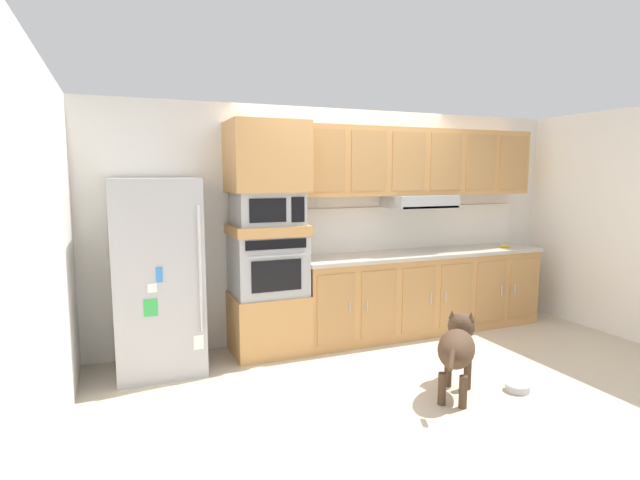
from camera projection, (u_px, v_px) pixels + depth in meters
name	position (u px, v px, depth m)	size (l,w,h in m)	color
ground_plane	(390.00, 363.00, 4.77)	(9.60, 9.60, 0.00)	beige
back_kitchen_wall	(342.00, 223.00, 5.62)	(6.20, 0.12, 2.50)	silver
side_panel_left	(52.00, 251.00, 3.55)	(0.12, 7.10, 2.50)	silver
side_panel_right	(607.00, 222.00, 5.66)	(0.12, 7.10, 2.50)	white
refrigerator	(157.00, 276.00, 4.51)	(0.76, 0.73, 1.76)	#ADADB2
oven_base_cabinet	(269.00, 323.00, 5.05)	(0.74, 0.62, 0.60)	tan
built_in_oven	(268.00, 264.00, 4.97)	(0.70, 0.62, 0.60)	#A8AAAF
appliance_mid_shelf	(267.00, 230.00, 4.92)	(0.74, 0.62, 0.10)	tan
microwave	(267.00, 208.00, 4.89)	(0.64, 0.54, 0.32)	#A8AAAF
appliance_upper_cabinet	(266.00, 157.00, 4.83)	(0.74, 0.62, 0.68)	tan
lower_cabinet_run	(422.00, 293.00, 5.71)	(2.92, 0.63, 0.88)	tan
countertop_slab	(423.00, 253.00, 5.66)	(2.96, 0.64, 0.04)	#BCB2A3
backsplash_panel	(410.00, 227.00, 5.89)	(2.96, 0.02, 0.50)	white
upper_cabinet_with_hood	(419.00, 165.00, 5.64)	(2.92, 0.48, 0.88)	tan
screwdriver	(505.00, 246.00, 6.01)	(0.15, 0.16, 0.03)	yellow
dog	(457.00, 345.00, 4.07)	(0.72, 0.74, 0.62)	#473323
dog_food_bowl	(518.00, 387.00, 4.15)	(0.20, 0.20, 0.06)	#B2B7BC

